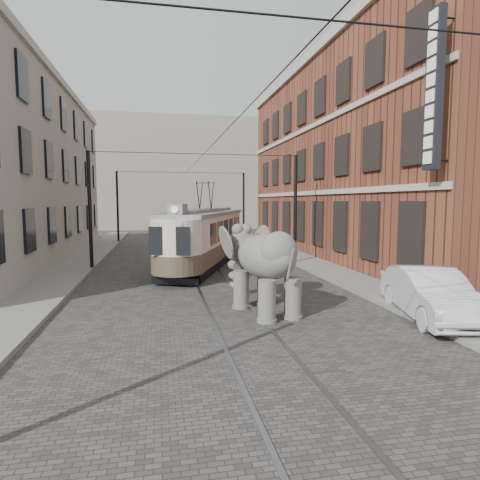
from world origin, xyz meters
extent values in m
plane|color=#474441|center=(0.00, 0.00, 0.00)|extent=(120.00, 120.00, 0.00)
cube|color=slate|center=(6.00, 0.00, 0.07)|extent=(2.00, 60.00, 0.15)
cube|color=slate|center=(-6.50, 0.00, 0.07)|extent=(2.00, 60.00, 0.15)
cube|color=brown|center=(11.00, 9.00, 6.00)|extent=(8.00, 26.00, 12.00)
cube|color=gray|center=(-11.00, 10.00, 5.00)|extent=(7.00, 24.00, 10.00)
cube|color=gray|center=(0.00, 40.00, 7.00)|extent=(28.00, 10.00, 14.00)
imported|color=silver|center=(5.67, -4.93, 0.75)|extent=(2.60, 4.81, 1.51)
camera|label=1|loc=(-2.21, -15.43, 3.49)|focal=30.36mm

